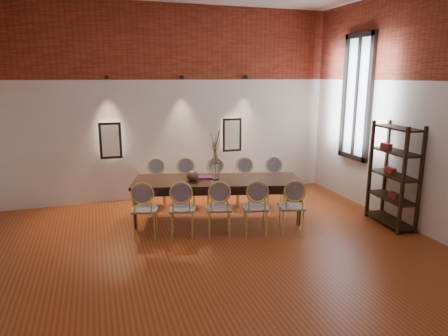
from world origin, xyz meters
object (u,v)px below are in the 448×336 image
object	(u,v)px
chair_far_e	(275,183)
shelving_rack	(394,175)
chair_near_a	(145,209)
chair_far_c	(216,183)
chair_near_d	(255,207)
chair_far_b	(186,184)
chair_far_d	(246,183)
chair_far_a	(156,184)
book	(205,178)
chair_near_b	(182,208)
dining_table	(217,199)
chair_near_e	(292,206)
chair_near_c	(219,208)
bowl	(193,176)
vase	(215,171)

from	to	relation	value
chair_far_e	shelving_rack	world-z (taller)	shelving_rack
chair_near_a	chair_far_c	size ratio (longest dim) A/B	1.00
chair_near_d	chair_far_b	bearing A→B (deg)	128.23
chair_far_d	chair_far_e	bearing A→B (deg)	180.00
chair_far_a	chair_far_e	distance (m)	2.40
chair_far_c	shelving_rack	xyz separation A→B (m)	(2.63, -1.96, 0.43)
chair_near_d	chair_far_d	bearing A→B (deg)	90.00
chair_near_a	chair_far_c	distance (m)	1.94
chair_far_a	book	distance (m)	1.23
chair_near_b	chair_far_a	xyz separation A→B (m)	(-0.19, 1.63, 0.00)
chair_far_d	chair_far_e	world-z (taller)	same
dining_table	chair_far_c	world-z (taller)	chair_far_c
chair_near_e	shelving_rack	bearing A→B (deg)	9.72
chair_near_c	chair_far_b	xyz separation A→B (m)	(-0.19, 1.63, 0.00)
chair_far_d	chair_far_e	xyz separation A→B (m)	(0.58, -0.16, 0.00)
chair_far_a	bowl	xyz separation A→B (m)	(0.53, -0.98, 0.37)
shelving_rack	chair_far_e	bearing A→B (deg)	137.48
chair_near_a	bowl	distance (m)	1.11
chair_near_d	bowl	xyz separation A→B (m)	(-0.82, 0.96, 0.37)
chair_far_c	chair_far_e	distance (m)	1.20
chair_far_e	book	size ratio (longest dim) A/B	3.62
shelving_rack	chair_far_d	bearing A→B (deg)	144.44
chair_near_e	chair_far_b	world-z (taller)	same
dining_table	chair_far_b	distance (m)	0.98
chair_near_a	chair_far_d	bearing A→B (deg)	40.24
chair_near_a	chair_far_b	distance (m)	1.64
chair_near_e	bowl	world-z (taller)	chair_near_e
chair_far_e	chair_far_d	bearing A→B (deg)	-0.00
chair_near_e	dining_table	bearing A→B (deg)	147.59
chair_near_b	bowl	size ratio (longest dim) A/B	3.92
chair_near_c	bowl	world-z (taller)	chair_near_c
dining_table	chair_far_b	world-z (taller)	chair_far_b
chair_near_c	shelving_rack	bearing A→B (deg)	5.92
dining_table	bowl	size ratio (longest dim) A/B	12.52
chair_far_b	chair_near_b	bearing A→B (deg)	90.00
chair_far_b	vase	bearing A→B (deg)	126.78
chair_near_d	chair_far_d	size ratio (longest dim) A/B	1.00
chair_far_a	shelving_rack	world-z (taller)	shelving_rack
vase	chair_near_e	bearing A→B (deg)	-46.73
dining_table	chair_near_b	xyz separation A→B (m)	(-0.78, -0.58, 0.09)
bowl	book	world-z (taller)	bowl
chair_far_a	vase	xyz separation A→B (m)	(0.93, -1.04, 0.43)
chair_far_c	chair_far_d	xyz separation A→B (m)	(0.58, -0.16, 0.00)
dining_table	vase	world-z (taller)	vase
chair_near_c	vase	bearing A→B (deg)	92.30
chair_near_b	chair_far_a	bearing A→B (deg)	111.50
chair_near_e	chair_far_d	bearing A→B (deg)	111.50
chair_near_d	chair_near_e	bearing A→B (deg)	-0.00
dining_table	chair_near_d	distance (m)	0.98
chair_far_d	book	world-z (taller)	chair_far_d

